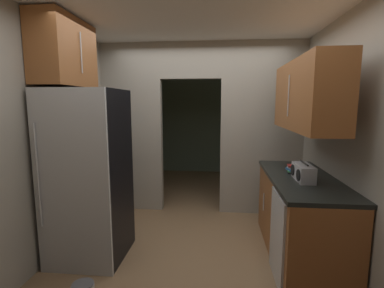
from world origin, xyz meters
TOP-DOWN VIEW (x-y plane):
  - ground at (0.00, 0.00)m, footprint 20.00×20.00m
  - kitchen_overhead_slab at (0.00, 0.42)m, footprint 3.45×6.79m
  - kitchen_partition at (0.05, 1.40)m, footprint 3.05×0.12m
  - adjoining_room_shell at (0.00, 3.18)m, footprint 3.05×2.65m
  - kitchen_flank_left at (-1.58, -0.55)m, footprint 0.10×3.90m
  - kitchen_flank_right at (1.58, -0.55)m, footprint 0.10×3.90m
  - refrigerator at (-1.11, -0.06)m, footprint 0.75×0.76m
  - lower_cabinet_run at (1.18, 0.17)m, footprint 0.68×1.66m
  - dishwasher at (0.85, -0.29)m, footprint 0.02×0.56m
  - upper_cabinet_counterside at (1.18, 0.17)m, footprint 0.36×1.49m
  - upper_cabinet_fridgeside at (-1.35, 0.04)m, footprint 0.36×0.82m
  - boombox at (1.15, 0.02)m, footprint 0.16×0.37m
  - book_stack at (1.13, 0.34)m, footprint 0.15×0.17m

SIDE VIEW (x-z plane):
  - ground at x=0.00m, z-range 0.00..0.00m
  - dishwasher at x=0.85m, z-range 0.00..0.84m
  - lower_cabinet_run at x=1.18m, z-range 0.00..0.90m
  - refrigerator at x=-1.11m, z-range 0.00..1.83m
  - book_stack at x=1.13m, z-range 0.90..0.99m
  - boombox at x=1.15m, z-range 0.89..1.08m
  - adjoining_room_shell at x=0.00m, z-range 0.00..2.58m
  - kitchen_flank_left at x=-1.58m, z-range 0.00..2.58m
  - kitchen_flank_right at x=1.58m, z-range 0.00..2.58m
  - kitchen_partition at x=0.05m, z-range 0.08..2.67m
  - upper_cabinet_counterside at x=1.18m, z-range 1.41..2.12m
  - upper_cabinet_fridgeside at x=-1.35m, z-range 1.86..2.56m
  - kitchen_overhead_slab at x=0.00m, z-range 2.58..2.64m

